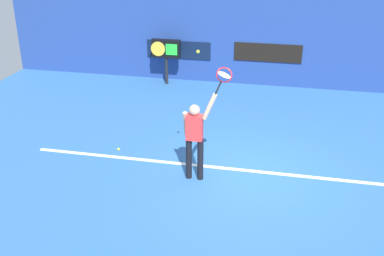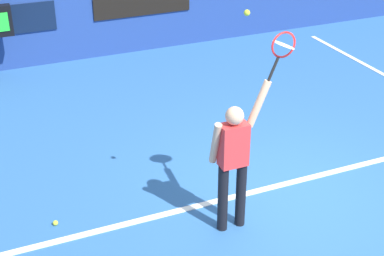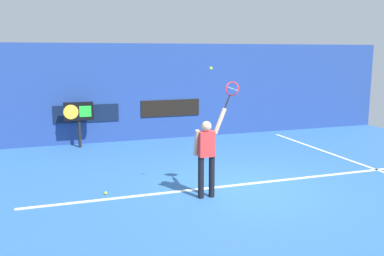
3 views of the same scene
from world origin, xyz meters
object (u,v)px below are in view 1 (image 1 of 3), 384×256
at_px(tennis_racket, 224,76).
at_px(scoreboard_clock, 166,50).
at_px(tennis_player, 195,136).
at_px(spare_ball, 119,149).
at_px(tennis_ball, 198,52).

height_order(tennis_racket, scoreboard_clock, tennis_racket).
bearing_deg(scoreboard_clock, tennis_racket, -65.06).
xyz_separation_m(tennis_racket, scoreboard_clock, (-2.80, 6.01, -1.17)).
xyz_separation_m(tennis_player, spare_ball, (-2.06, 0.89, -0.98)).
bearing_deg(spare_ball, scoreboard_clock, 91.87).
height_order(tennis_ball, scoreboard_clock, tennis_ball).
relative_size(tennis_player, spare_ball, 28.89).
bearing_deg(tennis_ball, scoreboard_clock, 110.79).
bearing_deg(spare_ball, tennis_player, -23.39).
height_order(tennis_racket, spare_ball, tennis_racket).
relative_size(tennis_ball, scoreboard_clock, 0.04).
bearing_deg(tennis_racket, tennis_ball, -174.95).
xyz_separation_m(tennis_racket, tennis_ball, (-0.50, -0.04, 0.47)).
distance_m(tennis_player, scoreboard_clock, 6.41).
bearing_deg(scoreboard_clock, tennis_ball, -69.21).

